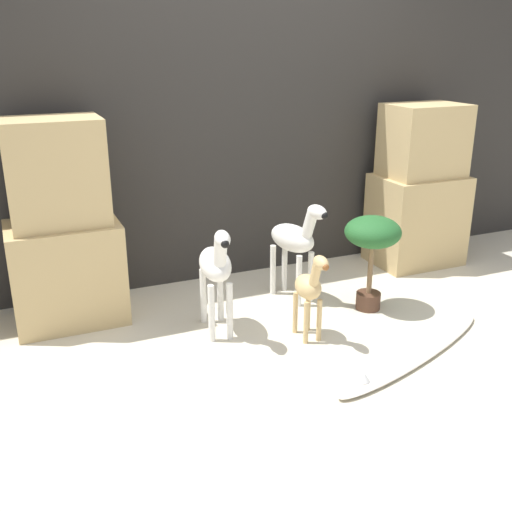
{
  "coord_description": "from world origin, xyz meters",
  "views": [
    {
      "loc": [
        -1.62,
        -2.75,
        1.7
      ],
      "look_at": [
        -0.21,
        0.53,
        0.4
      ],
      "focal_mm": 42.0,
      "sensor_mm": 36.0,
      "label": 1
    }
  ],
  "objects_px": {
    "giraffe_figurine": "(310,287)",
    "potted_palm_front": "(372,239)",
    "zebra_right": "(295,240)",
    "zebra_left": "(216,267)",
    "surfboard": "(413,352)"
  },
  "relations": [
    {
      "from": "zebra_right",
      "to": "surfboard",
      "type": "xyz_separation_m",
      "value": [
        0.27,
        -0.97,
        -0.41
      ]
    },
    {
      "from": "giraffe_figurine",
      "to": "potted_palm_front",
      "type": "height_order",
      "value": "potted_palm_front"
    },
    {
      "from": "zebra_left",
      "to": "potted_palm_front",
      "type": "distance_m",
      "value": 1.04
    },
    {
      "from": "surfboard",
      "to": "giraffe_figurine",
      "type": "bearing_deg",
      "value": 137.14
    },
    {
      "from": "giraffe_figurine",
      "to": "surfboard",
      "type": "relative_size",
      "value": 0.42
    },
    {
      "from": "potted_palm_front",
      "to": "surfboard",
      "type": "xyz_separation_m",
      "value": [
        -0.11,
        -0.63,
        -0.46
      ]
    },
    {
      "from": "zebra_right",
      "to": "potted_palm_front",
      "type": "distance_m",
      "value": 0.51
    },
    {
      "from": "zebra_right",
      "to": "potted_palm_front",
      "type": "relative_size",
      "value": 1.12
    },
    {
      "from": "zebra_left",
      "to": "surfboard",
      "type": "relative_size",
      "value": 0.52
    },
    {
      "from": "giraffe_figurine",
      "to": "potted_palm_front",
      "type": "relative_size",
      "value": 0.89
    },
    {
      "from": "zebra_right",
      "to": "giraffe_figurine",
      "type": "xyz_separation_m",
      "value": [
        -0.18,
        -0.55,
        -0.1
      ]
    },
    {
      "from": "zebra_right",
      "to": "surfboard",
      "type": "height_order",
      "value": "zebra_right"
    },
    {
      "from": "zebra_right",
      "to": "giraffe_figurine",
      "type": "relative_size",
      "value": 1.26
    },
    {
      "from": "giraffe_figurine",
      "to": "zebra_right",
      "type": "bearing_deg",
      "value": 71.94
    },
    {
      "from": "zebra_right",
      "to": "zebra_left",
      "type": "xyz_separation_m",
      "value": [
        -0.65,
        -0.26,
        0.0
      ]
    }
  ]
}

